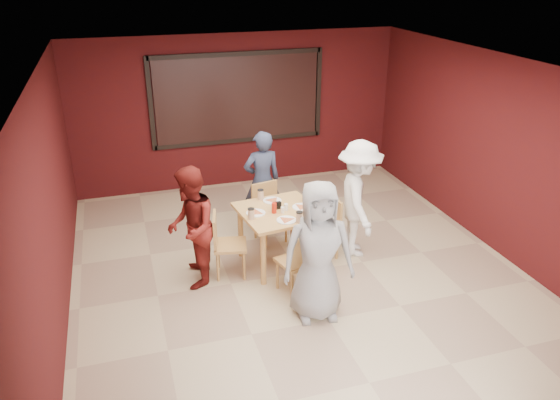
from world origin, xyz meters
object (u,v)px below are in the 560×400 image
object	(u,v)px
chair_left	(224,241)
diner_right	(359,199)
chair_back	(268,208)
diner_front	(318,252)
diner_back	(262,181)
chair_front	(299,260)
dining_table	(279,217)
diner_left	(191,228)
chair_right	(326,224)

from	to	relation	value
chair_left	diner_right	size ratio (longest dim) A/B	0.52
chair_back	diner_front	bearing A→B (deg)	-89.65
chair_back	diner_back	xyz separation A→B (m)	(0.02, 0.39, 0.30)
diner_back	diner_right	bearing A→B (deg)	130.46
chair_back	diner_front	size ratio (longest dim) A/B	0.51
chair_back	chair_left	bearing A→B (deg)	-135.37
chair_left	chair_front	bearing A→B (deg)	-42.87
dining_table	chair_left	distance (m)	0.82
chair_front	diner_back	world-z (taller)	diner_back
diner_right	diner_front	bearing A→B (deg)	152.08
dining_table	chair_back	bearing A→B (deg)	85.46
chair_left	dining_table	bearing A→B (deg)	5.16
chair_left	diner_left	xyz separation A→B (m)	(-0.44, -0.07, 0.31)
chair_back	chair_front	bearing A→B (deg)	-91.64
chair_front	chair_left	world-z (taller)	chair_left
chair_right	diner_front	bearing A→B (deg)	-115.68
chair_left	diner_front	distance (m)	1.55
chair_left	diner_left	distance (m)	0.54
chair_back	chair_left	size ratio (longest dim) A/B	1.00
chair_front	chair_left	bearing A→B (deg)	137.13
chair_back	diner_right	world-z (taller)	diner_right
dining_table	diner_back	world-z (taller)	diner_back
dining_table	diner_front	xyz separation A→B (m)	(0.07, -1.30, 0.15)
dining_table	chair_left	xyz separation A→B (m)	(-0.79, -0.07, -0.21)
chair_left	diner_left	bearing A→B (deg)	-170.95
chair_right	diner_left	size ratio (longest dim) A/B	0.55
chair_front	diner_right	size ratio (longest dim) A/B	0.51
chair_front	chair_right	xyz separation A→B (m)	(0.70, 0.84, 0.01)
chair_back	diner_front	world-z (taller)	diner_front
chair_front	diner_front	distance (m)	0.61
dining_table	diner_left	world-z (taller)	diner_left
chair_front	dining_table	bearing A→B (deg)	91.09
chair_right	diner_front	world-z (taller)	diner_front
dining_table	chair_front	distance (m)	0.85
diner_right	diner_back	bearing A→B (deg)	55.31
diner_right	chair_right	bearing A→B (deg)	96.02
dining_table	chair_right	bearing A→B (deg)	1.76
chair_right	diner_right	world-z (taller)	diner_right
chair_left	diner_back	distance (m)	1.54
chair_right	diner_front	distance (m)	1.52
diner_left	chair_back	bearing A→B (deg)	134.82
chair_left	chair_right	bearing A→B (deg)	3.55
chair_front	diner_right	distance (m)	1.44
dining_table	chair_right	size ratio (longest dim) A/B	1.31
diner_left	diner_back	bearing A→B (deg)	144.52
dining_table	diner_right	xyz separation A→B (m)	(1.17, -0.03, 0.14)
diner_front	diner_right	bearing A→B (deg)	56.24
diner_front	diner_back	size ratio (longest dim) A/B	1.08
diner_left	diner_right	size ratio (longest dim) A/B	0.95
chair_left	diner_left	size ratio (longest dim) A/B	0.55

